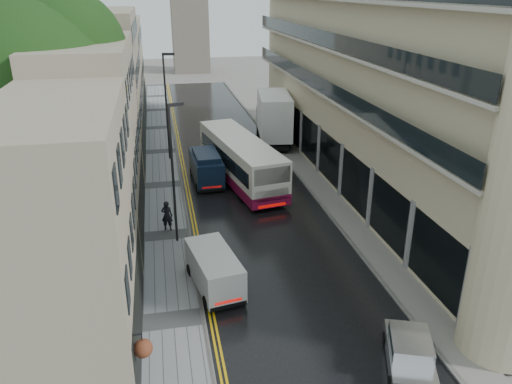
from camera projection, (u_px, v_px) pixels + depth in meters
name	position (u px, v px, depth m)	size (l,w,h in m)	color
road	(241.00, 180.00, 38.20)	(9.00, 85.00, 0.02)	black
left_sidewalk	(164.00, 185.00, 37.12)	(2.70, 85.00, 0.12)	gray
right_sidewalk	(309.00, 175.00, 39.15)	(1.80, 85.00, 0.12)	slate
old_shop_row	(107.00, 101.00, 36.48)	(4.50, 56.00, 12.00)	gray
modern_block	(384.00, 88.00, 36.03)	(8.00, 40.00, 14.00)	#B9AB89
tree_near	(32.00, 125.00, 26.50)	(10.56, 10.56, 13.89)	black
tree_far	(73.00, 92.00, 38.62)	(9.24, 9.24, 12.46)	black
cream_bus	(240.00, 177.00, 34.04)	(2.78, 12.24, 3.34)	white
white_lorry	(262.00, 124.00, 44.67)	(2.72, 9.07, 4.76)	white
silver_hatchback	(393.00, 375.00, 18.07)	(1.63, 3.72, 1.39)	silver
white_van	(206.00, 290.00, 22.64)	(1.84, 4.29, 1.94)	silver
navy_van	(197.00, 175.00, 35.62)	(1.99, 4.97, 2.53)	black
pedestrian	(167.00, 216.00, 29.84)	(0.69, 0.45, 1.88)	black
lamp_post_near	(173.00, 176.00, 27.39)	(0.90, 0.20, 7.97)	black
lamp_post_far	(166.00, 108.00, 41.14)	(0.98, 0.22, 8.74)	black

